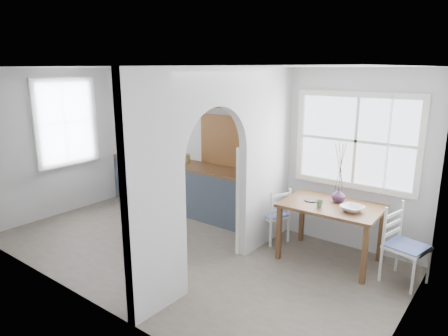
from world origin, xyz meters
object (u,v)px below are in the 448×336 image
Objects in this scene: vase at (339,195)px; chair_left at (273,214)px; kettle at (260,172)px; dining_table at (330,233)px; chair_right at (407,246)px.

chair_left is at bearing -175.89° from vase.
vase is at bearing 114.05° from chair_left.
kettle reaches higher than vase.
dining_table is at bearing -27.95° from kettle.
chair_left is (-0.95, 0.09, 0.02)m from dining_table.
chair_right is at bearing 107.04° from chair_left.
vase is at bearing 79.28° from dining_table.
dining_table is 5.49× the size of kettle.
kettle reaches higher than chair_left.
kettle is at bearing 98.20° from chair_right.
vase is at bearing 93.23° from chair_right.
chair_left is 0.67m from kettle.
kettle reaches higher than chair_right.
kettle is (-1.26, 0.19, 0.62)m from dining_table.
chair_right is at bearing -9.96° from vase.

